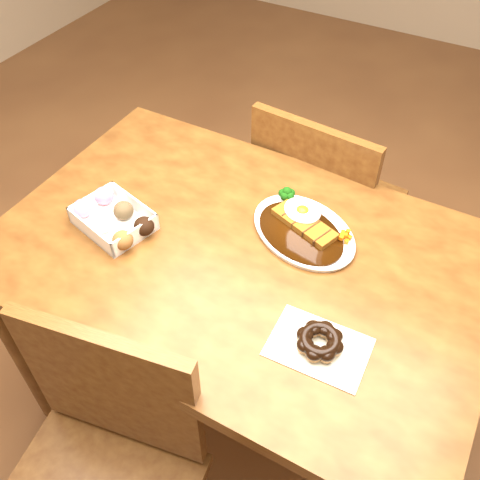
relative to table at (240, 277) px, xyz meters
The scene contains 7 objects.
ground 0.65m from the table, ahead, with size 6.00×6.00×0.00m, color brown.
table is the anchor object (origin of this frame).
chair_far 0.56m from the table, 87.54° to the left, with size 0.45×0.45×0.87m.
chair_near 0.57m from the table, 96.21° to the right, with size 0.48×0.48×0.87m.
katsu_curry_plate 0.21m from the table, 51.54° to the left, with size 0.35×0.30×0.06m.
donut_box 0.35m from the table, 166.84° to the right, with size 0.23×0.19×0.05m.
pon_de_ring 0.34m from the table, 30.02° to the right, with size 0.21×0.15×0.04m.
Camera 1 is at (0.43, -0.77, 1.70)m, focal length 40.00 mm.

